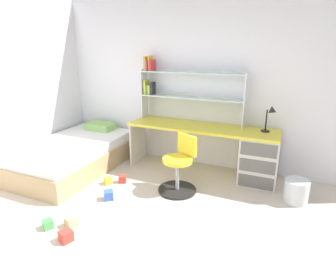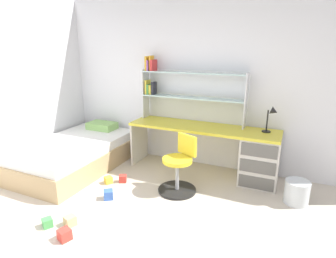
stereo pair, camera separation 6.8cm
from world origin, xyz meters
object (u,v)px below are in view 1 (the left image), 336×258
(bookshelf_hutch, at_px, (180,86))
(desk_lamp, at_px, (271,115))
(toy_block_yellow_3, at_px, (108,180))
(toy_block_natural_0, at_px, (71,222))
(toy_block_blue_2, at_px, (109,195))
(waste_bin, at_px, (296,191))
(bed_platform, at_px, (74,154))
(toy_block_red_4, at_px, (66,236))
(desk, at_px, (242,152))
(toy_block_red_5, at_px, (123,179))
(swivel_chair, at_px, (179,170))
(toy_block_green_1, at_px, (48,224))

(bookshelf_hutch, height_order, desk_lamp, bookshelf_hutch)
(toy_block_yellow_3, bearing_deg, bookshelf_hutch, 58.79)
(toy_block_natural_0, distance_m, toy_block_blue_2, 0.64)
(desk_lamp, distance_m, toy_block_natural_0, 2.88)
(waste_bin, relative_size, toy_block_yellow_3, 3.01)
(bookshelf_hutch, relative_size, toy_block_blue_2, 14.21)
(waste_bin, bearing_deg, bed_platform, -175.00)
(desk_lamp, height_order, toy_block_yellow_3, desk_lamp)
(toy_block_red_4, bearing_deg, toy_block_yellow_3, 105.54)
(toy_block_blue_2, bearing_deg, desk, 41.53)
(desk, relative_size, waste_bin, 7.54)
(toy_block_yellow_3, relative_size, toy_block_red_5, 0.98)
(desk_lamp, bearing_deg, swivel_chair, -144.11)
(bookshelf_hutch, xyz_separation_m, toy_block_yellow_3, (-0.67, -1.11, -1.26))
(bed_platform, bearing_deg, toy_block_blue_2, -29.46)
(bookshelf_hutch, distance_m, toy_block_red_5, 1.68)
(toy_block_natural_0, height_order, toy_block_red_5, toy_block_natural_0)
(waste_bin, xyz_separation_m, toy_block_green_1, (-2.47, -1.66, -0.10))
(waste_bin, distance_m, toy_block_yellow_3, 2.54)
(desk_lamp, bearing_deg, toy_block_natural_0, -132.86)
(toy_block_green_1, relative_size, toy_block_red_5, 0.98)
(bookshelf_hutch, bearing_deg, desk, -9.65)
(waste_bin, distance_m, toy_block_natural_0, 2.74)
(swivel_chair, bearing_deg, bookshelf_hutch, 110.63)
(toy_block_red_4, bearing_deg, toy_block_blue_2, 95.08)
(toy_block_yellow_3, height_order, toy_block_red_4, toy_block_red_4)
(desk_lamp, height_order, toy_block_red_5, desk_lamp)
(bed_platform, relative_size, toy_block_green_1, 19.85)
(desk, relative_size, toy_block_natural_0, 20.41)
(toy_block_green_1, relative_size, toy_block_blue_2, 0.85)
(desk_lamp, distance_m, toy_block_yellow_3, 2.48)
(toy_block_green_1, bearing_deg, desk, 50.23)
(toy_block_red_5, bearing_deg, bed_platform, 172.29)
(waste_bin, bearing_deg, toy_block_red_4, -140.77)
(desk, distance_m, toy_block_red_5, 1.79)
(toy_block_blue_2, bearing_deg, toy_block_green_1, -108.40)
(waste_bin, distance_m, toy_block_blue_2, 2.39)
(desk_lamp, bearing_deg, toy_block_yellow_3, -154.24)
(bookshelf_hutch, relative_size, desk_lamp, 4.36)
(toy_block_natural_0, bearing_deg, desk_lamp, 47.14)
(desk, distance_m, toy_block_green_1, 2.70)
(bookshelf_hutch, bearing_deg, toy_block_red_4, -98.30)
(desk, height_order, toy_block_red_5, desk)
(toy_block_natural_0, bearing_deg, bed_platform, 129.56)
(swivel_chair, distance_m, toy_block_blue_2, 0.98)
(toy_block_blue_2, xyz_separation_m, toy_block_yellow_3, (-0.26, 0.36, -0.01))
(toy_block_red_4, bearing_deg, swivel_chair, 65.00)
(bed_platform, distance_m, toy_block_yellow_3, 0.88)
(toy_block_natural_0, distance_m, toy_block_red_5, 1.12)
(bookshelf_hutch, distance_m, toy_block_red_4, 2.66)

